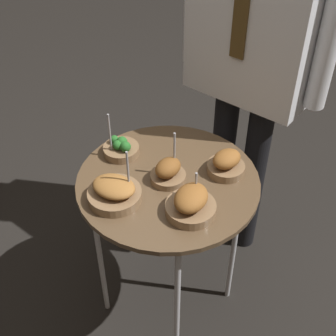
{
  "coord_description": "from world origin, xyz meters",
  "views": [
    {
      "loc": [
        0.69,
        -0.88,
        1.72
      ],
      "look_at": [
        0.0,
        0.0,
        0.74
      ],
      "focal_mm": 50.0,
      "sensor_mm": 36.0,
      "label": 1
    }
  ],
  "objects_px": {
    "waiter_figure": "(254,37)",
    "bowl_roast_center": "(226,164)",
    "bowl_roast_back_left": "(168,171)",
    "serving_cart": "(168,193)",
    "bowl_broccoli_front_left": "(121,148)",
    "bowl_roast_mid_right": "(114,192)",
    "bowl_roast_front_right": "(191,203)"
  },
  "relations": [
    {
      "from": "bowl_broccoli_front_left",
      "to": "waiter_figure",
      "type": "distance_m",
      "value": 0.6
    },
    {
      "from": "bowl_broccoli_front_left",
      "to": "bowl_roast_back_left",
      "type": "distance_m",
      "value": 0.21
    },
    {
      "from": "waiter_figure",
      "to": "bowl_roast_back_left",
      "type": "bearing_deg",
      "value": -89.45
    },
    {
      "from": "bowl_roast_mid_right",
      "to": "bowl_roast_center",
      "type": "bearing_deg",
      "value": 58.07
    },
    {
      "from": "bowl_roast_mid_right",
      "to": "bowl_roast_front_right",
      "type": "bearing_deg",
      "value": 24.5
    },
    {
      "from": "bowl_roast_center",
      "to": "waiter_figure",
      "type": "bearing_deg",
      "value": 111.15
    },
    {
      "from": "bowl_broccoli_front_left",
      "to": "bowl_roast_mid_right",
      "type": "bearing_deg",
      "value": -52.48
    },
    {
      "from": "serving_cart",
      "to": "bowl_roast_back_left",
      "type": "height_order",
      "value": "bowl_roast_back_left"
    },
    {
      "from": "bowl_broccoli_front_left",
      "to": "bowl_roast_center",
      "type": "xyz_separation_m",
      "value": [
        0.33,
        0.14,
        0.01
      ]
    },
    {
      "from": "bowl_roast_mid_right",
      "to": "waiter_figure",
      "type": "relative_size",
      "value": 0.11
    },
    {
      "from": "bowl_roast_center",
      "to": "bowl_roast_back_left",
      "type": "bearing_deg",
      "value": -130.58
    },
    {
      "from": "bowl_roast_back_left",
      "to": "waiter_figure",
      "type": "relative_size",
      "value": 0.11
    },
    {
      "from": "bowl_roast_center",
      "to": "waiter_figure",
      "type": "height_order",
      "value": "waiter_figure"
    },
    {
      "from": "serving_cart",
      "to": "bowl_roast_back_left",
      "type": "relative_size",
      "value": 4.09
    },
    {
      "from": "serving_cart",
      "to": "bowl_broccoli_front_left",
      "type": "distance_m",
      "value": 0.23
    },
    {
      "from": "bowl_roast_front_right",
      "to": "waiter_figure",
      "type": "xyz_separation_m",
      "value": [
        -0.15,
        0.56,
        0.27
      ]
    },
    {
      "from": "bowl_roast_back_left",
      "to": "serving_cart",
      "type": "bearing_deg",
      "value": -60.36
    },
    {
      "from": "bowl_roast_back_left",
      "to": "waiter_figure",
      "type": "xyz_separation_m",
      "value": [
        -0.0,
        0.48,
        0.28
      ]
    },
    {
      "from": "bowl_roast_center",
      "to": "bowl_roast_front_right",
      "type": "height_order",
      "value": "bowl_roast_front_right"
    },
    {
      "from": "serving_cart",
      "to": "bowl_roast_mid_right",
      "type": "height_order",
      "value": "bowl_roast_mid_right"
    },
    {
      "from": "serving_cart",
      "to": "bowl_roast_center",
      "type": "relative_size",
      "value": 5.54
    },
    {
      "from": "bowl_broccoli_front_left",
      "to": "bowl_roast_center",
      "type": "height_order",
      "value": "bowl_broccoli_front_left"
    },
    {
      "from": "waiter_figure",
      "to": "bowl_roast_center",
      "type": "bearing_deg",
      "value": -68.85
    },
    {
      "from": "serving_cart",
      "to": "bowl_roast_mid_right",
      "type": "relative_size",
      "value": 3.82
    },
    {
      "from": "bowl_roast_front_right",
      "to": "waiter_figure",
      "type": "height_order",
      "value": "waiter_figure"
    },
    {
      "from": "serving_cart",
      "to": "bowl_roast_back_left",
      "type": "bearing_deg",
      "value": 119.64
    },
    {
      "from": "bowl_roast_mid_right",
      "to": "bowl_broccoli_front_left",
      "type": "bearing_deg",
      "value": 127.52
    },
    {
      "from": "bowl_roast_mid_right",
      "to": "bowl_roast_back_left",
      "type": "bearing_deg",
      "value": 67.0
    },
    {
      "from": "bowl_broccoli_front_left",
      "to": "bowl_roast_front_right",
      "type": "xyz_separation_m",
      "value": [
        0.35,
        -0.08,
        0.01
      ]
    },
    {
      "from": "serving_cart",
      "to": "bowl_roast_mid_right",
      "type": "distance_m",
      "value": 0.21
    },
    {
      "from": "bowl_broccoli_front_left",
      "to": "waiter_figure",
      "type": "bearing_deg",
      "value": 66.99
    },
    {
      "from": "bowl_broccoli_front_left",
      "to": "bowl_roast_center",
      "type": "distance_m",
      "value": 0.36
    }
  ]
}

